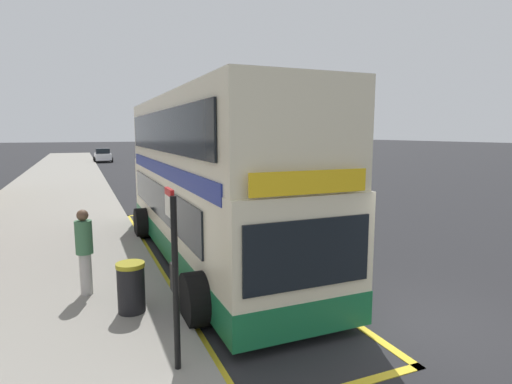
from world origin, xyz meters
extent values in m
plane|color=#28282B|center=(0.00, 32.00, 0.00)|extent=(260.00, 260.00, 0.00)
cube|color=gray|center=(-7.00, 32.00, 0.07)|extent=(6.00, 76.00, 0.14)
cube|color=beige|center=(-2.45, 5.49, 1.35)|extent=(2.52, 10.83, 2.30)
cube|color=beige|center=(-2.45, 5.49, 3.45)|extent=(2.49, 10.61, 1.90)
cube|color=#196B3D|center=(-2.45, 5.49, 0.50)|extent=(2.54, 10.85, 0.60)
cube|color=navy|center=(-2.45, 5.49, 2.52)|extent=(2.55, 9.96, 0.36)
cube|color=black|center=(-3.73, 5.89, 1.65)|extent=(0.04, 8.66, 0.90)
cube|color=black|center=(-3.73, 5.49, 3.50)|extent=(0.04, 9.53, 1.00)
cube|color=black|center=(-2.45, 0.05, 1.60)|extent=(2.22, 0.04, 1.10)
cube|color=yellow|center=(-2.45, 0.05, 2.72)|extent=(2.01, 0.04, 0.36)
cylinder|color=black|center=(-3.80, 1.59, 0.50)|extent=(0.56, 1.00, 1.00)
cylinder|color=black|center=(-1.10, 1.59, 0.50)|extent=(0.56, 1.00, 1.00)
cylinder|color=black|center=(-3.80, 8.47, 0.50)|extent=(0.56, 1.00, 1.00)
cylinder|color=black|center=(-1.10, 8.47, 0.50)|extent=(0.56, 1.00, 1.00)
cube|color=yellow|center=(-3.92, 5.72, 0.01)|extent=(0.16, 13.62, 0.01)
cube|color=yellow|center=(-1.17, 5.72, 0.01)|extent=(0.16, 13.62, 0.01)
cube|color=yellow|center=(-2.55, 12.45, 0.01)|extent=(2.91, 0.16, 0.01)
cylinder|color=black|center=(-4.52, 0.13, 1.38)|extent=(0.09, 0.09, 2.48)
cube|color=silver|center=(-4.52, 0.39, 2.44)|extent=(0.05, 0.42, 0.30)
cube|color=red|center=(-4.52, 0.39, 2.64)|extent=(0.05, 0.42, 0.10)
cube|color=black|center=(-4.52, 0.23, 1.44)|extent=(0.06, 0.28, 0.40)
cube|color=silver|center=(-3.08, 47.31, 0.66)|extent=(1.76, 4.20, 0.72)
cube|color=black|center=(-3.08, 47.21, 1.32)|extent=(1.52, 1.90, 0.60)
cylinder|color=black|center=(-4.01, 48.61, 0.30)|extent=(0.22, 0.60, 0.60)
cylinder|color=black|center=(-2.14, 48.61, 0.30)|extent=(0.22, 0.60, 0.60)
cylinder|color=black|center=(-4.01, 46.00, 0.30)|extent=(0.22, 0.60, 0.60)
cylinder|color=black|center=(-2.14, 46.00, 0.30)|extent=(0.22, 0.60, 0.60)
cylinder|color=#B7B2AD|center=(-5.66, 3.61, 0.57)|extent=(0.24, 0.24, 0.87)
cylinder|color=#3F724C|center=(-5.66, 3.61, 1.35)|extent=(0.34, 0.34, 0.69)
sphere|color=brown|center=(-5.66, 3.61, 1.81)|extent=(0.23, 0.23, 0.23)
cylinder|color=black|center=(-4.89, 2.35, 0.57)|extent=(0.50, 0.50, 0.86)
cylinder|color=#A5991E|center=(-4.89, 2.35, 1.04)|extent=(0.53, 0.53, 0.08)
camera|label=1|loc=(-5.65, -5.36, 3.46)|focal=29.13mm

